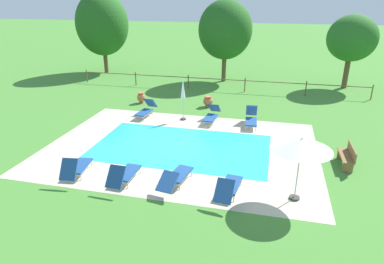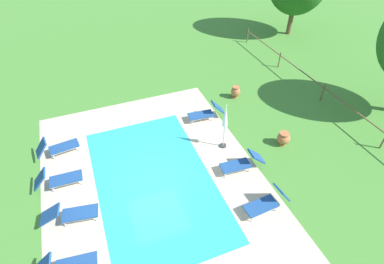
{
  "view_description": "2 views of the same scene",
  "coord_description": "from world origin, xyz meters",
  "px_view_note": "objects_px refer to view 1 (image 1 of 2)",
  "views": [
    {
      "loc": [
        3.9,
        -13.84,
        6.56
      ],
      "look_at": [
        0.4,
        0.5,
        0.6
      ],
      "focal_mm": 31.55,
      "sensor_mm": 36.0,
      "label": 1
    },
    {
      "loc": [
        8.63,
        -1.64,
        9.99
      ],
      "look_at": [
        -1.3,
        2.24,
        0.99
      ],
      "focal_mm": 28.79,
      "sensor_mm": 36.0,
      "label": 2
    }
  ],
  "objects_px": {
    "sun_lounger_south_mid": "(176,176)",
    "wooden_bench_lawn_side": "(348,155)",
    "sun_lounger_south_end": "(124,174)",
    "terracotta_urn_by_tree": "(141,97)",
    "patio_umbrella_closed_row_west": "(183,92)",
    "terracotta_urn_near_fence": "(208,101)",
    "tree_centre": "(352,38)",
    "sun_lounger_north_near_steps": "(146,110)",
    "sun_lounger_north_end": "(229,187)",
    "patio_umbrella_open_foreground": "(301,144)",
    "sun_lounger_north_far": "(212,115)",
    "sun_lounger_north_mid": "(77,167)",
    "tree_far_west": "(102,24)",
    "tree_west_mid": "(225,30)",
    "sun_lounger_south_near_corner": "(251,119)"
  },
  "relations": [
    {
      "from": "sun_lounger_north_near_steps",
      "to": "sun_lounger_north_far",
      "type": "xyz_separation_m",
      "value": [
        3.9,
        0.0,
        -0.01
      ]
    },
    {
      "from": "tree_far_west",
      "to": "patio_umbrella_open_foreground",
      "type": "bearing_deg",
      "value": -47.68
    },
    {
      "from": "terracotta_urn_near_fence",
      "to": "tree_west_mid",
      "type": "distance_m",
      "value": 8.11
    },
    {
      "from": "sun_lounger_north_end",
      "to": "patio_umbrella_closed_row_west",
      "type": "distance_m",
      "value": 8.24
    },
    {
      "from": "sun_lounger_north_near_steps",
      "to": "terracotta_urn_near_fence",
      "type": "bearing_deg",
      "value": 39.82
    },
    {
      "from": "sun_lounger_north_mid",
      "to": "tree_west_mid",
      "type": "xyz_separation_m",
      "value": [
        3.11,
        17.22,
        3.69
      ]
    },
    {
      "from": "sun_lounger_north_near_steps",
      "to": "sun_lounger_south_end",
      "type": "relative_size",
      "value": 1.04
    },
    {
      "from": "sun_lounger_north_end",
      "to": "patio_umbrella_open_foreground",
      "type": "bearing_deg",
      "value": 9.53
    },
    {
      "from": "sun_lounger_north_mid",
      "to": "wooden_bench_lawn_side",
      "type": "distance_m",
      "value": 10.93
    },
    {
      "from": "sun_lounger_south_mid",
      "to": "tree_west_mid",
      "type": "bearing_deg",
      "value": 92.81
    },
    {
      "from": "sun_lounger_north_mid",
      "to": "sun_lounger_north_far",
      "type": "relative_size",
      "value": 0.96
    },
    {
      "from": "terracotta_urn_near_fence",
      "to": "sun_lounger_south_end",
      "type": "bearing_deg",
      "value": -96.77
    },
    {
      "from": "sun_lounger_south_near_corner",
      "to": "sun_lounger_north_end",
      "type": "bearing_deg",
      "value": -91.62
    },
    {
      "from": "tree_centre",
      "to": "patio_umbrella_open_foreground",
      "type": "bearing_deg",
      "value": -104.22
    },
    {
      "from": "patio_umbrella_closed_row_west",
      "to": "wooden_bench_lawn_side",
      "type": "bearing_deg",
      "value": -25.41
    },
    {
      "from": "sun_lounger_north_far",
      "to": "sun_lounger_south_end",
      "type": "distance_m",
      "value": 7.67
    },
    {
      "from": "sun_lounger_south_end",
      "to": "terracotta_urn_by_tree",
      "type": "xyz_separation_m",
      "value": [
        -3.24,
        9.83,
        -0.01
      ]
    },
    {
      "from": "sun_lounger_south_mid",
      "to": "wooden_bench_lawn_side",
      "type": "bearing_deg",
      "value": 26.24
    },
    {
      "from": "wooden_bench_lawn_side",
      "to": "tree_west_mid",
      "type": "relative_size",
      "value": 0.24
    },
    {
      "from": "sun_lounger_south_mid",
      "to": "wooden_bench_lawn_side",
      "type": "height_order",
      "value": "wooden_bench_lawn_side"
    },
    {
      "from": "sun_lounger_north_near_steps",
      "to": "tree_far_west",
      "type": "bearing_deg",
      "value": 126.67
    },
    {
      "from": "terracotta_urn_by_tree",
      "to": "tree_west_mid",
      "type": "xyz_separation_m",
      "value": [
        4.33,
        7.45,
        3.71
      ]
    },
    {
      "from": "sun_lounger_south_end",
      "to": "tree_centre",
      "type": "distance_m",
      "value": 20.46
    },
    {
      "from": "patio_umbrella_closed_row_west",
      "to": "terracotta_urn_near_fence",
      "type": "height_order",
      "value": "patio_umbrella_closed_row_west"
    },
    {
      "from": "sun_lounger_north_near_steps",
      "to": "tree_far_west",
      "type": "height_order",
      "value": "tree_far_west"
    },
    {
      "from": "sun_lounger_north_end",
      "to": "terracotta_urn_near_fence",
      "type": "relative_size",
      "value": 2.9
    },
    {
      "from": "tree_west_mid",
      "to": "patio_umbrella_closed_row_west",
      "type": "bearing_deg",
      "value": -94.57
    },
    {
      "from": "sun_lounger_north_mid",
      "to": "terracotta_urn_by_tree",
      "type": "distance_m",
      "value": 9.84
    },
    {
      "from": "tree_west_mid",
      "to": "sun_lounger_north_far",
      "type": "bearing_deg",
      "value": -85.16
    },
    {
      "from": "sun_lounger_south_end",
      "to": "tree_west_mid",
      "type": "xyz_separation_m",
      "value": [
        1.09,
        17.28,
        3.7
      ]
    },
    {
      "from": "sun_lounger_south_end",
      "to": "terracotta_urn_by_tree",
      "type": "height_order",
      "value": "sun_lounger_south_end"
    },
    {
      "from": "patio_umbrella_open_foreground",
      "to": "patio_umbrella_closed_row_west",
      "type": "height_order",
      "value": "patio_umbrella_closed_row_west"
    },
    {
      "from": "patio_umbrella_open_foreground",
      "to": "tree_west_mid",
      "type": "xyz_separation_m",
      "value": [
        -5.08,
        16.85,
        2.02
      ]
    },
    {
      "from": "tree_centre",
      "to": "sun_lounger_south_near_corner",
      "type": "bearing_deg",
      "value": -122.39
    },
    {
      "from": "patio_umbrella_open_foreground",
      "to": "tree_west_mid",
      "type": "distance_m",
      "value": 17.72
    },
    {
      "from": "sun_lounger_south_mid",
      "to": "tree_centre",
      "type": "relative_size",
      "value": 0.39
    },
    {
      "from": "terracotta_urn_by_tree",
      "to": "tree_centre",
      "type": "xyz_separation_m",
      "value": [
        13.68,
        7.45,
        3.3
      ]
    },
    {
      "from": "sun_lounger_north_end",
      "to": "patio_umbrella_open_foreground",
      "type": "relative_size",
      "value": 0.85
    },
    {
      "from": "patio_umbrella_open_foreground",
      "to": "sun_lounger_south_mid",
      "type": "bearing_deg",
      "value": -178.94
    },
    {
      "from": "sun_lounger_north_far",
      "to": "wooden_bench_lawn_side",
      "type": "xyz_separation_m",
      "value": [
        6.43,
        -3.91,
        0.09
      ]
    },
    {
      "from": "sun_lounger_north_mid",
      "to": "sun_lounger_north_end",
      "type": "bearing_deg",
      "value": -0.14
    },
    {
      "from": "sun_lounger_north_end",
      "to": "sun_lounger_south_near_corner",
      "type": "distance_m",
      "value": 7.28
    },
    {
      "from": "sun_lounger_north_near_steps",
      "to": "sun_lounger_north_end",
      "type": "xyz_separation_m",
      "value": [
        5.9,
        -7.38,
        -0.0
      ]
    },
    {
      "from": "sun_lounger_north_mid",
      "to": "patio_umbrella_open_foreground",
      "type": "bearing_deg",
      "value": 2.54
    },
    {
      "from": "sun_lounger_north_far",
      "to": "terracotta_urn_near_fence",
      "type": "distance_m",
      "value": 2.74
    },
    {
      "from": "tree_far_west",
      "to": "tree_west_mid",
      "type": "relative_size",
      "value": 1.1
    },
    {
      "from": "sun_lounger_north_near_steps",
      "to": "wooden_bench_lawn_side",
      "type": "relative_size",
      "value": 1.3
    },
    {
      "from": "sun_lounger_south_end",
      "to": "tree_centre",
      "type": "xyz_separation_m",
      "value": [
        10.45,
        17.29,
        3.3
      ]
    },
    {
      "from": "sun_lounger_south_mid",
      "to": "patio_umbrella_closed_row_west",
      "type": "height_order",
      "value": "patio_umbrella_closed_row_west"
    },
    {
      "from": "patio_umbrella_closed_row_west",
      "to": "terracotta_urn_near_fence",
      "type": "distance_m",
      "value": 3.13
    }
  ]
}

